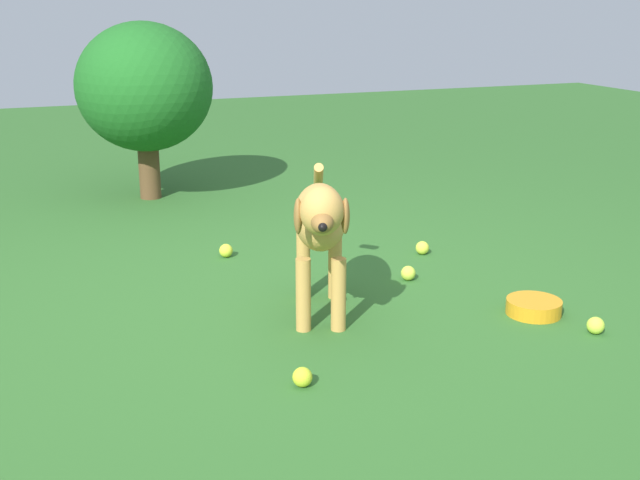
{
  "coord_description": "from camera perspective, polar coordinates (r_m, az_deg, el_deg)",
  "views": [
    {
      "loc": [
        -2.9,
        0.95,
        1.22
      ],
      "look_at": [
        -0.08,
        -0.15,
        0.31
      ],
      "focal_mm": 45.35,
      "sensor_mm": 36.0,
      "label": 1
    }
  ],
  "objects": [
    {
      "name": "tennis_ball_4",
      "position": [
        4.01,
        7.23,
        -0.55
      ],
      "size": [
        0.07,
        0.07,
        0.07
      ],
      "primitive_type": "sphere",
      "color": "#D0DB3C",
      "rests_on": "ground"
    },
    {
      "name": "tennis_ball_3",
      "position": [
        2.67,
        -1.25,
        -9.65
      ],
      "size": [
        0.07,
        0.07,
        0.07
      ],
      "primitive_type": "sphere",
      "color": "#C1D42B",
      "rests_on": "ground"
    },
    {
      "name": "tennis_ball_2",
      "position": [
        3.97,
        -6.65,
        -0.75
      ],
      "size": [
        0.07,
        0.07,
        0.07
      ],
      "primitive_type": "sphere",
      "color": "#CCD933",
      "rests_on": "ground"
    },
    {
      "name": "tennis_ball_1",
      "position": [
        3.64,
        6.24,
        -2.34
      ],
      "size": [
        0.07,
        0.07,
        0.07
      ],
      "primitive_type": "sphere",
      "color": "#C2DA3F",
      "rests_on": "ground"
    },
    {
      "name": "dog",
      "position": [
        3.09,
        0.02,
        1.27
      ],
      "size": [
        0.84,
        0.4,
        0.6
      ],
      "rotation": [
        0.0,
        0.0,
        2.79
      ],
      "color": "#C69347",
      "rests_on": "ground"
    },
    {
      "name": "water_bowl",
      "position": [
        3.35,
        14.85,
        -4.59
      ],
      "size": [
        0.22,
        0.22,
        0.06
      ],
      "primitive_type": "cylinder",
      "color": "orange",
      "rests_on": "ground"
    },
    {
      "name": "tennis_ball_0",
      "position": [
        3.23,
        18.87,
        -5.73
      ],
      "size": [
        0.07,
        0.07,
        0.07
      ],
      "primitive_type": "sphere",
      "color": "#BFDF3D",
      "rests_on": "ground"
    },
    {
      "name": "shrub_near",
      "position": [
        5.11,
        -12.3,
        10.47
      ],
      "size": [
        0.92,
        0.83,
        1.09
      ],
      "color": "brown",
      "rests_on": "ground"
    },
    {
      "name": "ground",
      "position": [
        3.29,
        -2.91,
        -5.04
      ],
      "size": [
        14.0,
        14.0,
        0.0
      ],
      "primitive_type": "plane",
      "color": "#2D6026"
    }
  ]
}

